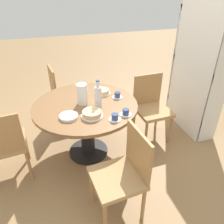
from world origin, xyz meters
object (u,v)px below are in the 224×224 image
Objects in this scene: chair_a at (151,106)px; cup_c at (117,95)px; chair_d at (123,173)px; chair_c at (4,144)px; cup_a at (115,117)px; bookshelf at (198,63)px; cake_second at (102,92)px; cake_main at (92,114)px; water_bottle at (98,97)px; coffee_pot at (82,93)px; cup_b at (126,113)px; chair_b at (63,92)px.

chair_a reaches higher than cup_c.
cup_c is (-0.93, 0.26, 0.26)m from chair_d.
chair_c is 1.15m from cup_a.
bookshelf is at bearing 121.71° from chair_d.
bookshelf is 1.48m from cup_a.
cup_c is at bearing 43.09° from cake_second.
chair_c is 3.83× the size of cake_main.
coffee_pot is at bearing -131.93° from water_bottle.
cup_c is (0.06, -0.50, 0.26)m from chair_a.
bookshelf is 1.33m from cup_b.
chair_c is at bearing -80.86° from cup_c.
cup_c reaches higher than cake_second.
coffee_pot is 2.18× the size of cup_b.
cake_second is 0.56m from cup_b.
cake_second is (-0.31, 0.13, -0.10)m from water_bottle.
chair_d is 4.34× the size of cake_second.
chair_a is 1.79m from chair_c.
cup_a is (0.58, -1.34, -0.23)m from bookshelf.
water_bottle is 0.33m from cup_a.
chair_c and chair_d have the same top height.
chair_d is at bearing 10.08° from coffee_pot.
chair_d reaches higher than cup_a.
bookshelf is 15.65× the size of cup_b.
chair_a is at bearing -133.31° from chair_b.
chair_b is 1.20m from cake_main.
cup_a is at bearing -3.33° from cake_second.
cake_main is (1.16, 0.18, 0.26)m from chair_b.
bookshelf is (-0.33, 2.44, 0.49)m from chair_c.
bookshelf is at bearing 106.19° from cake_main.
water_bottle is at bearing -170.45° from chair_b.
chair_d is 6.92× the size of cup_a.
coffee_pot reaches higher than chair_c.
chair_b reaches higher than cup_b.
water_bottle is at bearing -162.75° from cup_a.
cup_c is (-0.21, 1.28, 0.26)m from chair_c.
chair_b is at bearing -175.14° from chair_d.
chair_c is 2.51m from bookshelf.
chair_b and chair_c have the same top height.
cup_a is (0.51, -0.67, 0.26)m from chair_a.
chair_b is (-0.78, -1.06, 0.00)m from chair_a.
chair_a is 0.70m from cake_second.
chair_d is 0.55m from cup_a.
cake_main is 1.81× the size of cup_b.
cake_second is (0.69, 0.42, 0.26)m from chair_b.
chair_c is at bearing -98.70° from cup_b.
cup_b is at bearing -6.08° from cup_c.
cup_c is at bearing -153.02° from chair_b.
coffee_pot reaches higher than chair_b.
chair_a is 0.56m from cup_c.
cup_c is (-0.32, 0.38, -0.00)m from cake_main.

